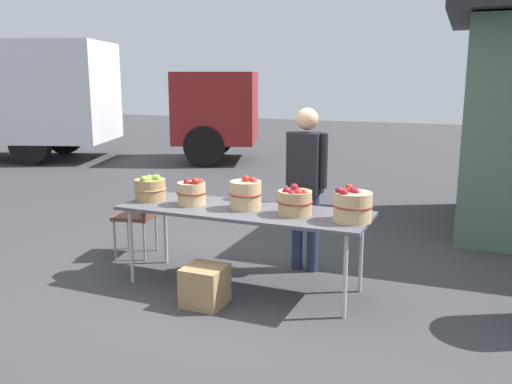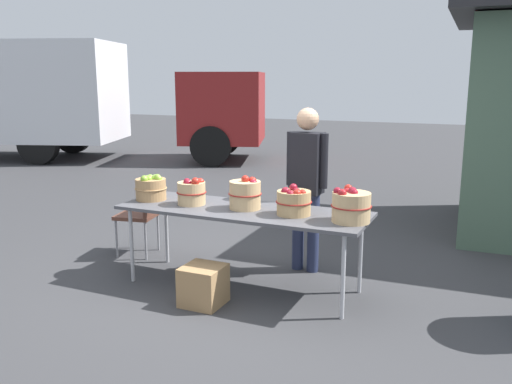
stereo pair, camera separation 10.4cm
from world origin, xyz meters
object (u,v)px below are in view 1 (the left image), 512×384
Objects in this scene: apple_basket_red_3 at (352,206)px; produce_crate at (205,286)px; apple_basket_green_0 at (150,188)px; vendor_adult at (306,177)px; apple_basket_red_0 at (192,192)px; folding_chair at (141,210)px; market_table at (243,213)px; apple_basket_red_1 at (246,194)px; apple_basket_red_2 at (295,202)px; box_truck at (66,97)px.

produce_crate is at bearing -158.34° from apple_basket_red_3.
produce_crate is (-1.15, -0.46, -0.71)m from apple_basket_red_3.
apple_basket_green_0 is 1.53m from vendor_adult.
apple_basket_red_0 is 0.33× the size of folding_chair.
apple_basket_green_0 reaches higher than produce_crate.
apple_basket_green_0 is at bearing 178.22° from apple_basket_red_0.
apple_basket_red_3 is at bearing -0.89° from apple_basket_green_0.
market_table is 7.41× the size of apple_basket_red_1.
apple_basket_red_1 is 0.19× the size of vendor_adult.
folding_chair reaches higher than market_table.
apple_basket_red_1 is 0.48m from apple_basket_red_2.
apple_basket_green_0 is 0.19× the size of vendor_adult.
apple_basket_red_2 is at bearing -56.60° from box_truck.
box_truck is at bearing 144.31° from apple_basket_red_3.
apple_basket_red_2 is 0.92× the size of produce_crate.
market_table is 1.03m from apple_basket_red_3.
apple_basket_red_0 is at bearing -174.70° from apple_basket_red_1.
apple_basket_red_2 is 0.04× the size of box_truck.
apple_basket_red_0 is 1.14m from vendor_adult.
produce_crate is at bearing 42.95° from folding_chair.
apple_basket_red_2 is at bearing -1.48° from market_table.
apple_basket_red_3 is at bearing 21.66° from produce_crate.
apple_basket_green_0 is 1.01× the size of apple_basket_red_1.
apple_basket_red_0 is (-0.51, -0.03, 0.16)m from market_table.
market_table is at bearing 0.79° from apple_basket_green_0.
apple_basket_red_2 is 0.94× the size of apple_basket_red_3.
vendor_adult reaches higher than folding_chair.
folding_chair is (-1.41, 0.42, -0.20)m from market_table.
folding_chair is (-1.91, 0.44, -0.36)m from apple_basket_red_2.
box_truck is 9.28× the size of folding_chair.
box_truck is 23.33× the size of produce_crate.
apple_basket_red_2 is at bearing 0.03° from apple_basket_green_0.
vendor_adult is 1.51m from produce_crate.
apple_basket_red_3 is 0.21× the size of vendor_adult.
produce_crate is (-0.64, -0.49, -0.70)m from apple_basket_red_2.
folding_chair is (-1.80, -0.25, -0.46)m from vendor_adult.
box_truck is 9.63m from produce_crate.
produce_crate is (-0.16, -0.52, -0.72)m from apple_basket_red_1.
apple_basket_red_0 reaches higher than folding_chair.
market_table is 7.27× the size of apple_basket_red_2.
apple_basket_red_3 reaches higher than apple_basket_green_0.
box_truck reaches higher than folding_chair.
apple_basket_red_3 is (0.51, -0.03, 0.02)m from apple_basket_red_2.
apple_basket_red_2 is 0.51m from apple_basket_red_3.
apple_basket_red_1 is 0.04× the size of box_truck.
apple_basket_red_1 is 0.92× the size of apple_basket_red_3.
apple_basket_red_2 is at bearing 176.48° from apple_basket_red_3.
vendor_adult reaches higher than produce_crate.
vendor_adult reaches higher than apple_basket_red_3.
apple_basket_red_0 is (0.47, -0.01, 0.00)m from apple_basket_green_0.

